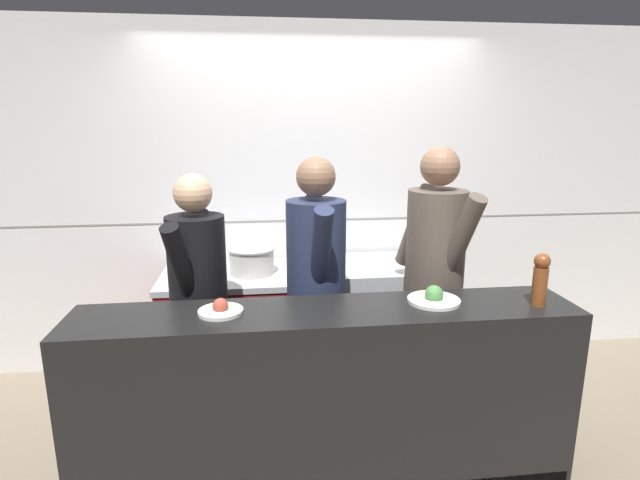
# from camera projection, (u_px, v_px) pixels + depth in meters

# --- Properties ---
(ground_plane) EXTENTS (14.00, 14.00, 0.00)m
(ground_plane) POSITION_uv_depth(u_px,v_px,m) (337.00, 458.00, 2.88)
(ground_plane) COLOR #7F705B
(wall_back_tiled) EXTENTS (8.00, 0.06, 2.60)m
(wall_back_tiled) POSITION_uv_depth(u_px,v_px,m) (312.00, 200.00, 3.85)
(wall_back_tiled) COLOR white
(wall_back_tiled) RESTS_ON ground_plane
(oven_range) EXTENTS (1.07, 0.71, 0.86)m
(oven_range) POSITION_uv_depth(u_px,v_px,m) (241.00, 329.00, 3.60)
(oven_range) COLOR maroon
(oven_range) RESTS_ON ground_plane
(prep_counter) EXTENTS (0.90, 0.65, 0.89)m
(prep_counter) POSITION_uv_depth(u_px,v_px,m) (383.00, 321.00, 3.72)
(prep_counter) COLOR #B7BABF
(prep_counter) RESTS_ON ground_plane
(pass_counter) EXTENTS (2.55, 0.45, 0.98)m
(pass_counter) POSITION_uv_depth(u_px,v_px,m) (328.00, 398.00, 2.61)
(pass_counter) COLOR black
(pass_counter) RESTS_ON ground_plane
(stock_pot) EXTENTS (0.33, 0.33, 0.19)m
(stock_pot) POSITION_uv_depth(u_px,v_px,m) (252.00, 260.00, 3.45)
(stock_pot) COLOR beige
(stock_pot) RESTS_ON oven_range
(mixing_bowl_steel) EXTENTS (0.25, 0.25, 0.10)m
(mixing_bowl_steel) POSITION_uv_depth(u_px,v_px,m) (409.00, 254.00, 3.68)
(mixing_bowl_steel) COLOR #B7BABF
(mixing_bowl_steel) RESTS_ON prep_counter
(chefs_knife) EXTENTS (0.39, 0.04, 0.02)m
(chefs_knife) POSITION_uv_depth(u_px,v_px,m) (341.00, 269.00, 3.45)
(chefs_knife) COLOR #B7BABF
(chefs_knife) RESTS_ON prep_counter
(plated_dish_main) EXTENTS (0.22, 0.22, 0.08)m
(plated_dish_main) POSITION_uv_depth(u_px,v_px,m) (221.00, 309.00, 2.44)
(plated_dish_main) COLOR white
(plated_dish_main) RESTS_ON pass_counter
(plated_dish_appetiser) EXTENTS (0.27, 0.27, 0.10)m
(plated_dish_appetiser) POSITION_uv_depth(u_px,v_px,m) (434.00, 298.00, 2.59)
(plated_dish_appetiser) COLOR white
(plated_dish_appetiser) RESTS_ON pass_counter
(pepper_mill) EXTENTS (0.08, 0.08, 0.27)m
(pepper_mill) POSITION_uv_depth(u_px,v_px,m) (540.00, 278.00, 2.52)
(pepper_mill) COLOR brown
(pepper_mill) RESTS_ON pass_counter
(chef_head_cook) EXTENTS (0.41, 0.70, 1.62)m
(chef_head_cook) POSITION_uv_depth(u_px,v_px,m) (199.00, 298.00, 2.88)
(chef_head_cook) COLOR black
(chef_head_cook) RESTS_ON ground_plane
(chef_sous) EXTENTS (0.35, 0.74, 1.70)m
(chef_sous) POSITION_uv_depth(u_px,v_px,m) (316.00, 285.00, 2.95)
(chef_sous) COLOR black
(chef_sous) RESTS_ON ground_plane
(chef_line) EXTENTS (0.45, 0.76, 1.75)m
(chef_line) POSITION_uv_depth(u_px,v_px,m) (434.00, 275.00, 3.06)
(chef_line) COLOR black
(chef_line) RESTS_ON ground_plane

